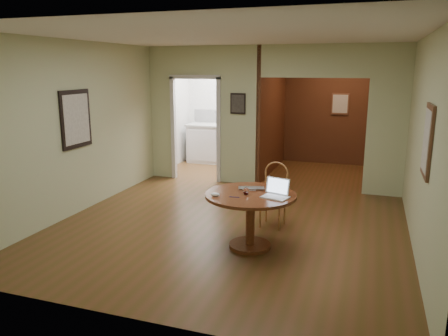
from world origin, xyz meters
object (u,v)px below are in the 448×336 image
(dining_table, at_px, (250,208))
(open_laptop, at_px, (276,192))
(chair, at_px, (274,191))
(closed_laptop, at_px, (252,189))

(dining_table, relative_size, open_laptop, 3.21)
(dining_table, distance_m, open_laptop, 0.42)
(chair, bearing_deg, closed_laptop, -95.44)
(dining_table, distance_m, chair, 0.93)
(closed_laptop, bearing_deg, chair, 62.95)
(dining_table, xyz_separation_m, closed_laptop, (-0.03, 0.15, 0.20))
(chair, height_order, closed_laptop, chair)
(open_laptop, height_order, closed_laptop, open_laptop)
(chair, distance_m, closed_laptop, 0.81)
(chair, xyz_separation_m, open_laptop, (0.22, -0.94, 0.26))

